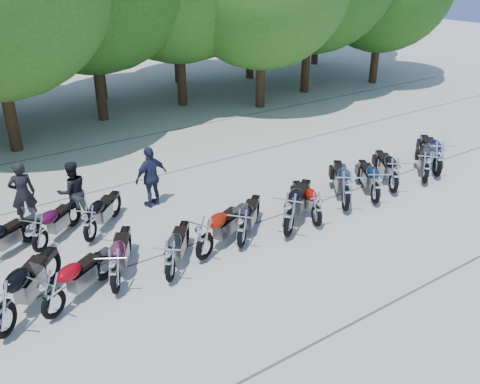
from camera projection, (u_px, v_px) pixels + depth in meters
ground at (274, 253)px, 12.67m from camera, size 90.00×90.00×0.00m
motorcycle_1 at (2, 308)px, 9.60m from camera, size 2.27×2.38×1.42m
motorcycle_2 at (52, 294)px, 10.14m from camera, size 2.23×1.69×1.24m
motorcycle_3 at (114, 270)px, 10.90m from camera, size 1.70×2.22×1.24m
motorcycle_4 at (170, 260)px, 11.31m from camera, size 1.83×1.99×1.17m
motorcycle_5 at (204, 238)px, 12.07m from camera, size 2.40×1.60×1.31m
motorcycle_6 at (242, 228)px, 12.60m from camera, size 2.03×1.91×1.21m
motorcycle_7 at (289, 214)px, 13.03m from camera, size 2.49×2.12×1.43m
motorcycle_8 at (317, 208)px, 13.61m from camera, size 1.30×2.15×1.16m
motorcycle_9 at (347, 190)px, 14.34m from camera, size 2.09×2.45×1.41m
motorcycle_10 at (376, 186)px, 14.79m from camera, size 1.78×2.24×1.26m
motorcycle_11 at (395, 175)px, 15.44m from camera, size 1.86×2.32×1.31m
motorcycle_12 at (427, 167)px, 16.08m from camera, size 2.10×1.97×1.25m
motorcycle_13 at (439, 158)px, 16.52m from camera, size 2.18×2.44×1.42m
motorcycle_15 at (39, 233)px, 12.42m from camera, size 1.97×1.83×1.17m
motorcycle_16 at (89, 223)px, 12.85m from camera, size 1.95×1.96×1.20m
rider_1 at (73, 191)px, 13.90m from camera, size 0.84×0.66×1.73m
rider_2 at (151, 177)px, 14.66m from camera, size 1.14×0.64×1.83m
rider_3 at (23, 194)px, 13.65m from camera, size 0.72×0.52×1.83m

